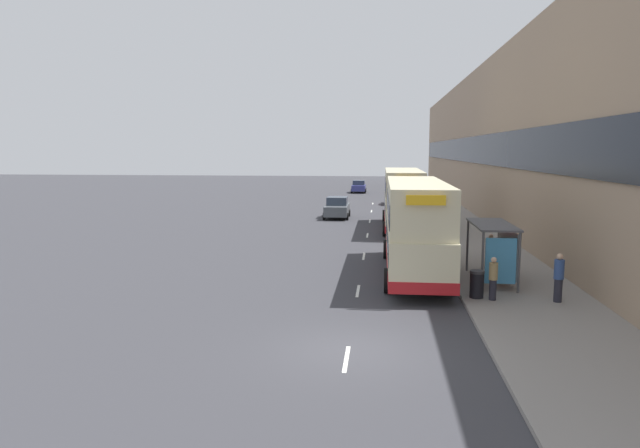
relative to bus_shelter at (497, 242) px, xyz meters
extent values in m
plane|color=#38383D|center=(-5.77, -8.47, -1.88)|extent=(220.00, 220.00, 0.00)
cube|color=gray|center=(0.73, 30.03, -1.81)|extent=(5.00, 93.00, 0.14)
cube|color=#9E846B|center=(4.73, 30.03, 4.52)|extent=(3.00, 93.00, 12.79)
cube|color=black|center=(3.19, 30.03, 3.88)|extent=(0.12, 89.28, 2.30)
cube|color=silver|center=(-5.77, -9.20, -1.87)|extent=(0.12, 2.00, 0.01)
cube|color=silver|center=(-5.77, -1.51, -1.87)|extent=(0.12, 2.00, 0.01)
cube|color=silver|center=(-5.77, 6.18, -1.87)|extent=(0.12, 2.00, 0.01)
cube|color=silver|center=(-5.77, 13.86, -1.87)|extent=(0.12, 2.00, 0.01)
cube|color=silver|center=(-5.77, 21.55, -1.87)|extent=(0.12, 2.00, 0.01)
cube|color=silver|center=(-5.77, 29.23, -1.87)|extent=(0.12, 2.00, 0.01)
cube|color=silver|center=(-5.77, 36.92, -1.87)|extent=(0.12, 2.00, 0.01)
cube|color=#4C4C51|center=(-0.17, 0.35, 0.70)|extent=(1.60, 4.20, 0.08)
cylinder|color=#4C4C51|center=(-0.87, -1.65, -0.54)|extent=(0.10, 0.10, 2.40)
cylinder|color=#4C4C51|center=(-0.87, 2.35, -0.54)|extent=(0.10, 0.10, 2.40)
cylinder|color=#4C4C51|center=(0.53, -1.65, -0.54)|extent=(0.10, 0.10, 2.40)
cylinder|color=#4C4C51|center=(0.53, 2.35, -0.54)|extent=(0.10, 0.10, 2.40)
cube|color=#99A8B2|center=(0.50, 0.35, -0.42)|extent=(0.04, 3.68, 1.92)
cube|color=#3F8CBF|center=(-0.17, -1.59, -0.49)|extent=(1.19, 0.10, 1.82)
cube|color=maroon|center=(0.07, 0.35, -1.29)|extent=(0.36, 2.80, 0.08)
cube|color=beige|center=(-3.30, 1.88, -0.45)|extent=(2.55, 11.36, 1.85)
cube|color=beige|center=(-3.30, 1.88, 1.45)|extent=(2.50, 11.02, 1.95)
cube|color=#B2191E|center=(-3.30, 1.88, -1.15)|extent=(2.58, 11.42, 0.45)
cube|color=#2D3847|center=(-3.30, 1.88, -0.08)|extent=(2.58, 10.68, 0.81)
cube|color=#2D3847|center=(-3.30, 1.88, 1.35)|extent=(2.55, 10.68, 0.94)
cube|color=yellow|center=(-3.30, -3.78, 2.07)|extent=(1.40, 0.08, 0.36)
cylinder|color=black|center=(-4.57, 5.74, -1.38)|extent=(0.30, 1.00, 1.00)
cylinder|color=black|center=(-2.02, 5.74, -1.38)|extent=(0.30, 1.00, 1.00)
cylinder|color=black|center=(-4.57, -1.64, -1.38)|extent=(0.30, 1.00, 1.00)
cylinder|color=black|center=(-2.02, -1.64, -1.38)|extent=(0.30, 1.00, 1.00)
cube|color=beige|center=(-3.33, 17.12, -0.45)|extent=(2.55, 11.49, 1.85)
cube|color=beige|center=(-3.33, 17.12, 1.45)|extent=(2.50, 11.15, 1.95)
cube|color=#B2191E|center=(-3.33, 17.12, -1.15)|extent=(2.58, 11.55, 0.45)
cube|color=#2D3847|center=(-3.33, 17.12, -0.08)|extent=(2.58, 10.80, 0.81)
cube|color=#2D3847|center=(-3.33, 17.12, 1.35)|extent=(2.55, 10.80, 0.94)
cube|color=yellow|center=(-3.33, 11.39, 2.07)|extent=(1.40, 0.08, 0.36)
cylinder|color=black|center=(-4.60, 21.03, -1.38)|extent=(0.30, 1.00, 1.00)
cylinder|color=black|center=(-2.05, 21.03, -1.38)|extent=(0.30, 1.00, 1.00)
cylinder|color=black|center=(-4.60, 13.56, -1.38)|extent=(0.30, 1.00, 1.00)
cylinder|color=black|center=(-2.05, 13.56, -1.38)|extent=(0.30, 1.00, 1.00)
cube|color=black|center=(-2.65, 27.37, -1.16)|extent=(1.75, 4.19, 0.83)
cube|color=#2D3847|center=(-2.65, 27.16, -0.40)|extent=(1.54, 2.01, 0.68)
cylinder|color=black|center=(-3.53, 28.66, -1.58)|extent=(0.20, 0.60, 0.60)
cylinder|color=black|center=(-1.78, 28.66, -1.58)|extent=(0.20, 0.60, 0.60)
cylinder|color=black|center=(-3.53, 26.07, -1.58)|extent=(0.20, 0.60, 0.60)
cylinder|color=black|center=(-1.78, 26.07, -1.58)|extent=(0.20, 0.60, 0.60)
cube|color=#4C5156|center=(-8.58, 23.46, -1.17)|extent=(1.90, 4.33, 0.82)
cube|color=#2D3847|center=(-8.58, 23.68, -0.42)|extent=(1.67, 2.08, 0.67)
cylinder|color=black|center=(-7.63, 22.12, -1.58)|extent=(0.20, 0.60, 0.60)
cylinder|color=black|center=(-9.53, 22.12, -1.58)|extent=(0.20, 0.60, 0.60)
cylinder|color=black|center=(-7.63, 24.81, -1.58)|extent=(0.20, 0.60, 0.60)
cylinder|color=black|center=(-9.53, 24.81, -1.58)|extent=(0.20, 0.60, 0.60)
cube|color=maroon|center=(-3.47, 36.45, -1.16)|extent=(1.75, 4.25, 0.84)
cube|color=#2D3847|center=(-3.47, 36.24, -0.39)|extent=(1.54, 2.04, 0.69)
cylinder|color=black|center=(-4.34, 37.77, -1.58)|extent=(0.20, 0.60, 0.60)
cylinder|color=black|center=(-2.60, 37.77, -1.58)|extent=(0.20, 0.60, 0.60)
cylinder|color=black|center=(-4.34, 35.13, -1.58)|extent=(0.20, 0.60, 0.60)
cylinder|color=black|center=(-2.60, 35.13, -1.58)|extent=(0.20, 0.60, 0.60)
cube|color=navy|center=(-7.91, 52.57, -1.20)|extent=(1.79, 4.10, 0.75)
cube|color=#2D3847|center=(-7.91, 52.77, -0.52)|extent=(1.58, 1.97, 0.61)
cylinder|color=black|center=(-7.02, 51.30, -1.58)|extent=(0.20, 0.60, 0.60)
cylinder|color=black|center=(-8.81, 51.30, -1.58)|extent=(0.20, 0.60, 0.60)
cylinder|color=black|center=(-7.02, 53.84, -1.58)|extent=(0.20, 0.60, 0.60)
cylinder|color=black|center=(-8.81, 53.84, -1.58)|extent=(0.20, 0.60, 0.60)
cylinder|color=#23232D|center=(0.27, 2.85, -1.34)|extent=(0.27, 0.27, 0.80)
cylinder|color=#997F51|center=(0.27, 2.85, -0.61)|extent=(0.33, 0.33, 0.66)
sphere|color=tan|center=(0.27, 2.85, -0.17)|extent=(0.22, 0.22, 0.22)
cylinder|color=#23232D|center=(1.66, -2.91, -1.30)|extent=(0.30, 0.30, 0.87)
cylinder|color=navy|center=(1.66, -2.91, -0.51)|extent=(0.36, 0.36, 0.72)
sphere|color=tan|center=(1.66, -2.91, -0.03)|extent=(0.23, 0.23, 0.23)
cylinder|color=#23232D|center=(-0.68, -2.88, -1.35)|extent=(0.26, 0.26, 0.78)
cylinder|color=#997F51|center=(-0.68, -2.88, -0.64)|extent=(0.32, 0.32, 0.65)
sphere|color=tan|center=(-0.68, -2.88, -0.21)|extent=(0.21, 0.21, 0.21)
cylinder|color=black|center=(-1.22, -2.61, -1.26)|extent=(0.52, 0.52, 0.95)
cylinder|color=#2D2D33|center=(-1.22, -2.61, -0.74)|extent=(0.55, 0.55, 0.10)
camera|label=1|loc=(-4.88, -24.26, 3.85)|focal=32.00mm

